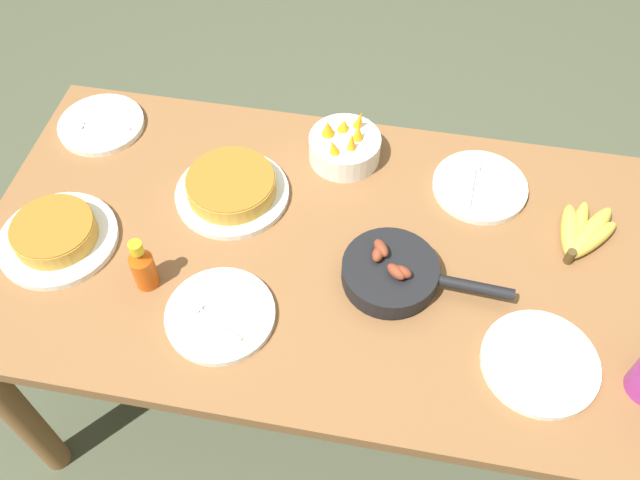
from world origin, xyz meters
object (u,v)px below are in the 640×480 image
empty_plate_mid_edge (101,125)px  hot_sauce_bottle (143,266)px  empty_plate_near_front (480,187)px  banana_bunch (583,234)px  frittata_plate_side (56,235)px  skillet (393,273)px  fruit_bowl_mango (344,146)px  empty_plate_far_right (540,363)px  frittata_plate_center (232,188)px  empty_plate_far_left (220,315)px

empty_plate_mid_edge → hot_sauce_bottle: bearing=-57.5°
empty_plate_near_front → empty_plate_mid_edge: size_ratio=1.03×
banana_bunch → empty_plate_mid_edge: size_ratio=0.87×
hot_sauce_bottle → empty_plate_near_front: bearing=30.0°
banana_bunch → frittata_plate_side: frittata_plate_side is taller
skillet → hot_sauce_bottle: bearing=-165.7°
banana_bunch → fruit_bowl_mango: size_ratio=1.08×
empty_plate_far_right → frittata_plate_center: bearing=156.0°
frittata_plate_center → hot_sauce_bottle: size_ratio=1.93×
banana_bunch → empty_plate_far_left: bearing=-155.1°
skillet → fruit_bowl_mango: fruit_bowl_mango is taller
empty_plate_near_front → fruit_bowl_mango: fruit_bowl_mango is taller
skillet → frittata_plate_center: bearing=160.3°
empty_plate_far_right → fruit_bowl_mango: fruit_bowl_mango is taller
empty_plate_far_right → hot_sauce_bottle: size_ratio=1.68×
empty_plate_mid_edge → frittata_plate_side: bearing=-83.4°
skillet → empty_plate_near_front: skillet is taller
banana_bunch → empty_plate_mid_edge: (-1.17, 0.14, -0.01)m
empty_plate_far_right → frittata_plate_side: bearing=173.9°
frittata_plate_center → frittata_plate_side: frittata_plate_center is taller
banana_bunch → hot_sauce_bottle: (-0.90, -0.28, 0.04)m
empty_plate_far_left → hot_sauce_bottle: hot_sauce_bottle is taller
fruit_bowl_mango → hot_sauce_bottle: bearing=-128.7°
empty_plate_far_left → frittata_plate_side: bearing=163.3°
empty_plate_far_left → empty_plate_far_right: 0.64m
frittata_plate_side → empty_plate_near_front: frittata_plate_side is taller
banana_bunch → fruit_bowl_mango: (-0.55, 0.15, 0.02)m
empty_plate_far_left → empty_plate_near_front: bearing=41.5°
frittata_plate_side → empty_plate_mid_edge: size_ratio=1.22×
empty_plate_far_left → empty_plate_mid_edge: 0.65m
empty_plate_far_left → fruit_bowl_mango: size_ratio=1.31×
empty_plate_near_front → empty_plate_far_left: size_ratio=0.98×
fruit_bowl_mango → empty_plate_near_front: bearing=-7.6°
skillet → hot_sauce_bottle: hot_sauce_bottle is taller
frittata_plate_center → frittata_plate_side: 0.40m
empty_plate_far_left → empty_plate_mid_edge: (-0.44, 0.48, 0.00)m
frittata_plate_side → empty_plate_mid_edge: 0.36m
frittata_plate_center → empty_plate_mid_edge: 0.42m
skillet → empty_plate_far_left: skillet is taller
banana_bunch → fruit_bowl_mango: 0.57m
banana_bunch → fruit_bowl_mango: fruit_bowl_mango is taller
skillet → hot_sauce_bottle: size_ratio=2.61×
fruit_bowl_mango → hot_sauce_bottle: hot_sauce_bottle is taller
banana_bunch → frittata_plate_center: 0.79m
banana_bunch → empty_plate_far_left: (-0.73, -0.34, -0.01)m
empty_plate_near_front → hot_sauce_bottle: size_ratio=1.62×
empty_plate_far_right → fruit_bowl_mango: bearing=134.0°
banana_bunch → empty_plate_far_right: bearing=-105.7°
frittata_plate_side → empty_plate_mid_edge: (-0.04, 0.36, -0.02)m
banana_bunch → empty_plate_near_front: bearing=154.6°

